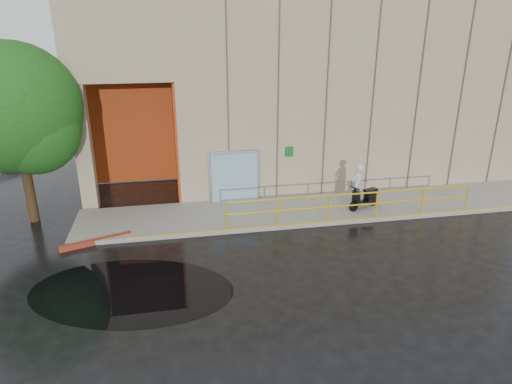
# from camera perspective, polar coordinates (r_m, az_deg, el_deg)

# --- Properties ---
(ground) EXTENTS (120.00, 120.00, 0.00)m
(ground) POSITION_cam_1_polar(r_m,az_deg,el_deg) (13.84, 0.13, -10.48)
(ground) COLOR black
(ground) RESTS_ON ground
(sidewalk) EXTENTS (20.00, 3.00, 0.15)m
(sidewalk) POSITION_cam_1_polar(r_m,az_deg,el_deg) (18.70, 9.60, -1.93)
(sidewalk) COLOR gray
(sidewalk) RESTS_ON ground
(building) EXTENTS (20.00, 10.17, 8.00)m
(building) POSITION_cam_1_polar(r_m,az_deg,el_deg) (23.97, 7.35, 13.39)
(building) COLOR gray
(building) RESTS_ON ground
(guardrail) EXTENTS (9.56, 0.06, 1.03)m
(guardrail) POSITION_cam_1_polar(r_m,az_deg,el_deg) (17.40, 12.00, -1.69)
(guardrail) COLOR #DDAE0B
(guardrail) RESTS_ON sidewalk
(person) EXTENTS (0.79, 0.73, 1.81)m
(person) POSITION_cam_1_polar(r_m,az_deg,el_deg) (18.33, 12.50, 0.68)
(person) COLOR silver
(person) RESTS_ON sidewalk
(scooter) EXTENTS (1.58, 1.06, 1.20)m
(scooter) POSITION_cam_1_polar(r_m,az_deg,el_deg) (18.45, 13.49, 0.01)
(scooter) COLOR black
(scooter) RESTS_ON sidewalk
(red_curb) EXTENTS (2.33, 0.96, 0.18)m
(red_curb) POSITION_cam_1_polar(r_m,az_deg,el_deg) (16.57, -19.35, -5.86)
(red_curb) COLOR maroon
(red_curb) RESTS_ON ground
(puddle) EXTENTS (6.44, 4.80, 0.01)m
(puddle) POSITION_cam_1_polar(r_m,az_deg,el_deg) (13.64, -15.26, -11.80)
(puddle) COLOR black
(puddle) RESTS_ON ground
(tree_near) EXTENTS (4.60, 4.60, 6.59)m
(tree_near) POSITION_cam_1_polar(r_m,az_deg,el_deg) (18.16, -27.49, 8.68)
(tree_near) COLOR black
(tree_near) RESTS_ON ground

